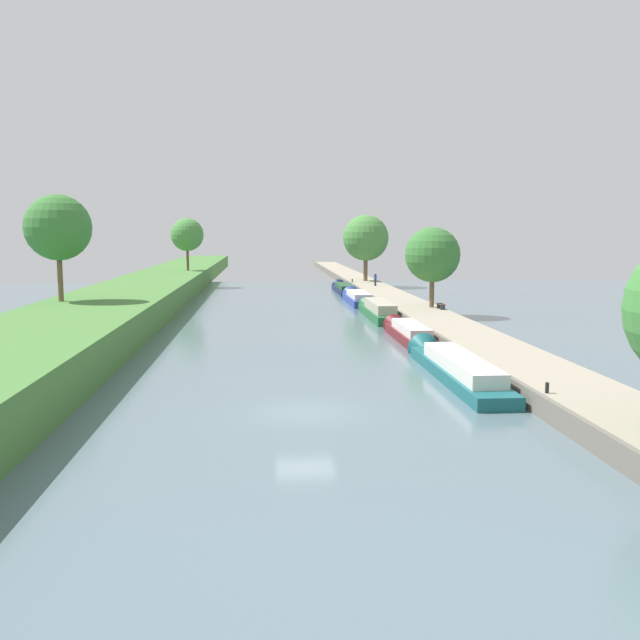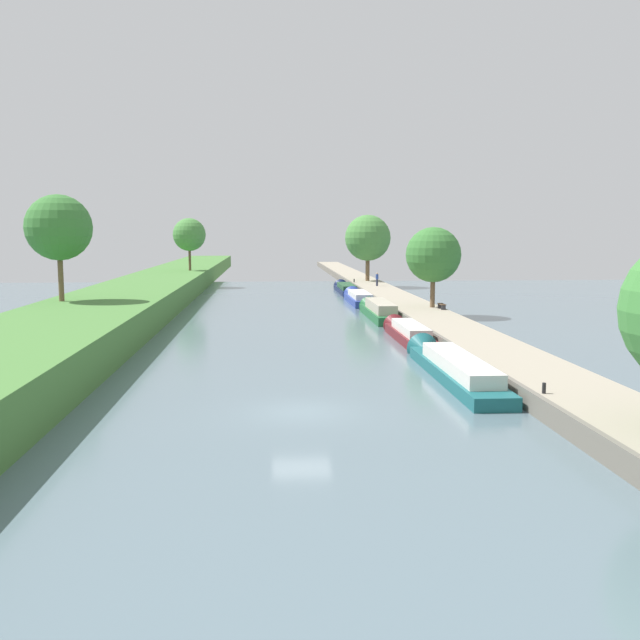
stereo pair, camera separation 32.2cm
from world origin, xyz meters
TOP-DOWN VIEW (x-y plane):
  - ground_plane at (0.00, 0.00)m, footprint 160.00×160.00m
  - right_towpath at (11.93, 0.00)m, footprint 4.37×260.00m
  - stone_quay at (9.62, 0.00)m, footprint 0.25×260.00m
  - narrowboat_teal at (8.22, 6.79)m, footprint 2.07×14.88m
  - narrowboat_maroon at (8.42, 19.83)m, footprint 1.84×10.87m
  - narrowboat_green at (8.36, 32.85)m, footprint 1.97×12.68m
  - narrowboat_blue at (8.25, 46.31)m, footprint 2.13×11.78m
  - narrowboat_navy at (8.32, 59.93)m, footprint 2.03×12.52m
  - tree_rightbank_midnear at (13.20, 32.77)m, footprint 4.88×4.88m
  - tree_rightbank_midfar at (12.19, 67.42)m, footprint 6.25×6.25m
  - tree_leftbank_downstream at (-17.05, 25.63)m, footprint 4.95×4.95m
  - tree_leftbank_upstream at (-12.07, 68.73)m, footprint 4.45×4.45m
  - person_walking at (12.10, 58.20)m, footprint 0.34×0.34m
  - mooring_bollard_near at (10.04, -1.14)m, footprint 0.16×0.16m
  - mooring_bollard_far at (10.04, 64.89)m, footprint 0.16×0.16m
  - park_bench at (13.66, 31.20)m, footprint 0.44×1.50m

SIDE VIEW (x-z plane):
  - ground_plane at x=0.00m, z-range 0.00..0.00m
  - right_towpath at x=11.93m, z-range 0.00..0.89m
  - narrowboat_navy at x=8.32m, z-range -0.52..1.41m
  - stone_quay at x=9.62m, z-range 0.00..0.94m
  - narrowboat_maroon at x=8.42m, z-range -0.39..1.41m
  - narrowboat_blue at x=8.25m, z-range -0.49..1.53m
  - narrowboat_teal at x=8.22m, z-range -0.46..1.53m
  - narrowboat_green at x=8.36m, z-range -0.43..1.70m
  - mooring_bollard_near at x=10.04m, z-range 0.89..1.34m
  - mooring_bollard_far at x=10.04m, z-range 0.89..1.34m
  - park_bench at x=13.66m, z-range 1.00..1.47m
  - person_walking at x=12.10m, z-range 0.93..2.59m
  - tree_rightbank_midnear at x=13.20m, z-range 1.99..9.10m
  - tree_rightbank_midfar at x=12.19m, z-range 2.24..11.24m
  - tree_leftbank_upstream at x=-12.07m, z-range 3.65..10.75m
  - tree_leftbank_downstream at x=-17.05m, z-range 3.86..11.89m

